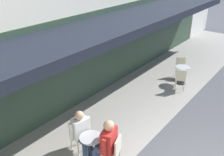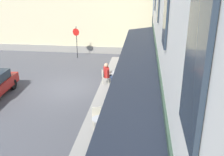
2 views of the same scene
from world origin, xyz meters
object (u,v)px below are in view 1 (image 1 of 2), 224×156
(cafe_table_mid_terrace, at_px, (91,145))
(cafe_chair_cream_kerbside, at_px, (78,132))
(seated_companion_in_white, at_px, (82,131))
(cafe_table_near_entrance, at_px, (182,73))
(cafe_chair_cream_facing_street, at_px, (181,66))
(cafe_chair_cream_corner_left, at_px, (114,149))
(cafe_chair_cream_corner_right, at_px, (181,78))
(seated_patron_in_red, at_px, (106,142))

(cafe_table_mid_terrace, height_order, cafe_chair_cream_kerbside, cafe_chair_cream_kerbside)
(cafe_table_mid_terrace, relative_size, seated_companion_in_white, 0.59)
(cafe_table_near_entrance, xyz_separation_m, seated_companion_in_white, (5.63, -0.38, 0.20))
(cafe_table_near_entrance, bearing_deg, cafe_chair_cream_kerbside, -6.01)
(cafe_chair_cream_facing_street, distance_m, cafe_chair_cream_corner_left, 6.15)
(seated_companion_in_white, bearing_deg, cafe_chair_cream_corner_right, 173.37)
(cafe_chair_cream_facing_street, xyz_separation_m, cafe_chair_cream_corner_left, (6.08, 0.95, 0.00))
(cafe_table_mid_terrace, bearing_deg, cafe_chair_cream_corner_right, 178.04)
(cafe_chair_cream_corner_right, relative_size, cafe_chair_cream_facing_street, 1.00)
(cafe_table_mid_terrace, height_order, seated_patron_in_red, seated_patron_in_red)
(cafe_chair_cream_corner_left, bearing_deg, cafe_table_mid_terrace, -73.15)
(cafe_chair_cream_corner_left, distance_m, seated_patron_in_red, 0.28)
(cafe_table_mid_terrace, xyz_separation_m, seated_companion_in_white, (-0.08, -0.41, 0.20))
(cafe_table_near_entrance, bearing_deg, cafe_chair_cream_facing_street, -150.06)
(cafe_table_mid_terrace, xyz_separation_m, cafe_chair_cream_kerbside, (-0.13, -0.62, 0.06))
(cafe_chair_cream_kerbside, bearing_deg, seated_patron_in_red, 89.64)
(cafe_chair_cream_kerbside, bearing_deg, cafe_table_mid_terrace, 78.46)
(cafe_table_mid_terrace, relative_size, seated_patron_in_red, 0.55)
(seated_companion_in_white, bearing_deg, cafe_chair_cream_corner_left, 95.61)
(cafe_chair_cream_corner_right, bearing_deg, cafe_table_mid_terrace, -1.96)
(cafe_chair_cream_facing_street, height_order, cafe_table_mid_terrace, cafe_chair_cream_facing_street)
(cafe_chair_cream_kerbside, relative_size, seated_patron_in_red, 0.67)
(seated_companion_in_white, bearing_deg, seated_patron_in_red, 92.60)
(cafe_table_near_entrance, xyz_separation_m, cafe_chair_cream_kerbside, (5.59, -0.59, 0.06))
(cafe_chair_cream_kerbside, bearing_deg, seated_companion_in_white, 78.46)
(cafe_chair_cream_corner_right, bearing_deg, cafe_chair_cream_corner_left, 4.98)
(cafe_chair_cream_corner_left, height_order, cafe_chair_cream_kerbside, same)
(cafe_table_near_entrance, distance_m, cafe_chair_cream_corner_left, 5.57)
(cafe_chair_cream_corner_right, height_order, seated_companion_in_white, seated_companion_in_white)
(cafe_table_mid_terrace, bearing_deg, cafe_chair_cream_kerbside, -101.54)
(cafe_chair_cream_facing_street, bearing_deg, cafe_table_near_entrance, 29.94)
(cafe_chair_cream_facing_street, distance_m, cafe_table_mid_terrace, 6.27)
(cafe_chair_cream_corner_right, xyz_separation_m, seated_companion_in_white, (5.03, -0.58, 0.14))
(cafe_table_mid_terrace, bearing_deg, seated_companion_in_white, -101.54)
(cafe_chair_cream_corner_left, relative_size, seated_patron_in_red, 0.67)
(seated_patron_in_red, bearing_deg, cafe_chair_cream_kerbside, -90.36)
(cafe_chair_cream_kerbside, bearing_deg, cafe_chair_cream_corner_right, 170.95)
(cafe_table_near_entrance, distance_m, cafe_chair_cream_kerbside, 5.62)
(seated_patron_in_red, bearing_deg, cafe_chair_cream_corner_left, 106.85)
(seated_patron_in_red, relative_size, seated_companion_in_white, 1.06)
(cafe_table_near_entrance, bearing_deg, cafe_chair_cream_corner_left, 6.56)
(cafe_chair_cream_kerbside, bearing_deg, cafe_chair_cream_facing_street, 177.45)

